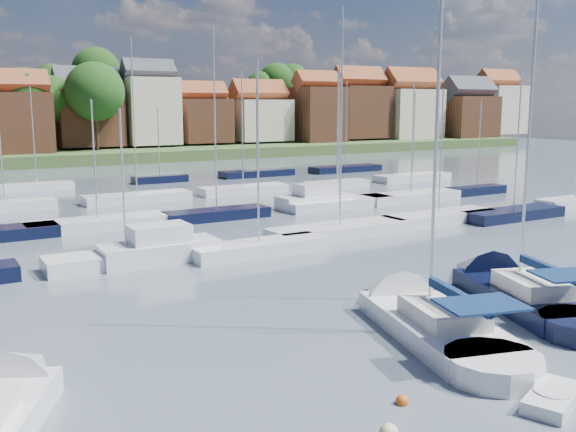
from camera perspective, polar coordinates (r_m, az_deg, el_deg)
ground at (r=59.36m, az=-12.88°, el=0.69°), size 260.00×260.00×0.00m
sailboat_centre at (r=28.32m, az=11.33°, el=-8.64°), size 6.68×13.31×17.42m
sailboat_navy at (r=33.35m, az=18.80°, el=-6.14°), size 7.37×13.22×17.69m
tender at (r=22.35m, az=22.49°, el=-14.76°), size 2.94×2.15×0.58m
buoy_c at (r=21.24m, az=10.12°, el=-16.12°), size 0.42×0.42×0.42m
buoy_d at (r=24.28m, az=18.45°, el=-13.07°), size 0.53×0.53×0.53m
buoy_e at (r=31.05m, az=12.05°, el=-7.68°), size 0.43×0.43×0.43m
buoy_g at (r=23.00m, az=22.77°, el=-14.67°), size 0.50×0.50×0.50m
marina_field at (r=55.39m, az=-9.48°, el=0.60°), size 79.62×41.41×15.93m
far_shore_town at (r=149.99m, az=-23.10°, el=7.36°), size 212.46×90.00×22.27m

